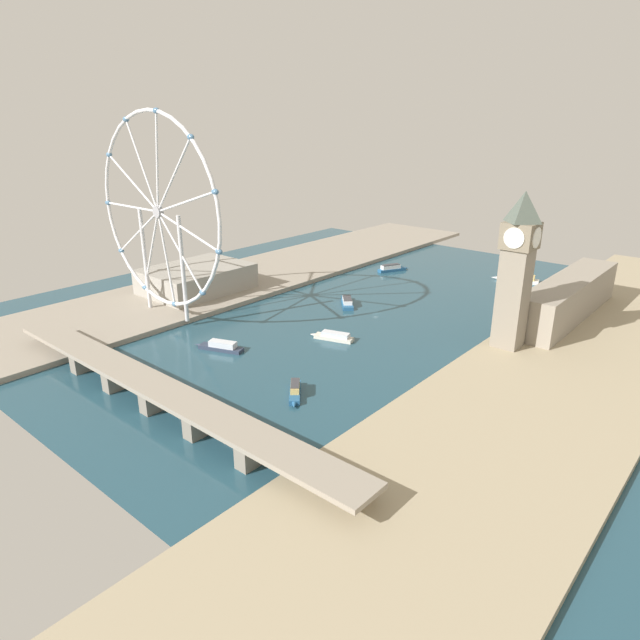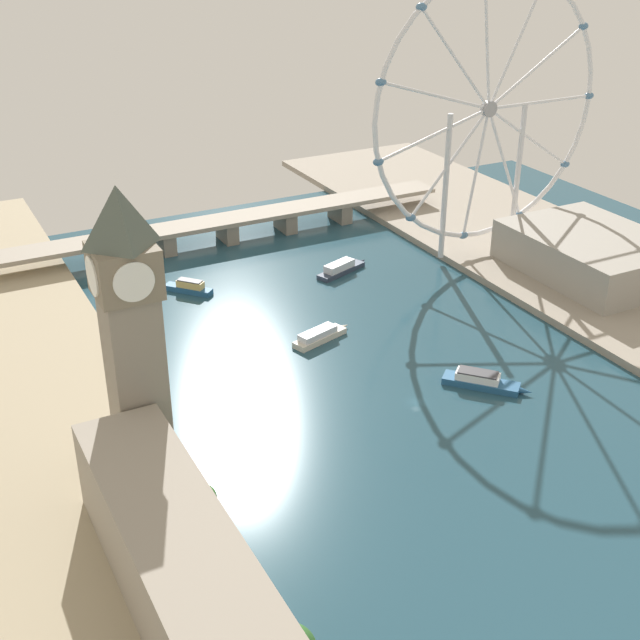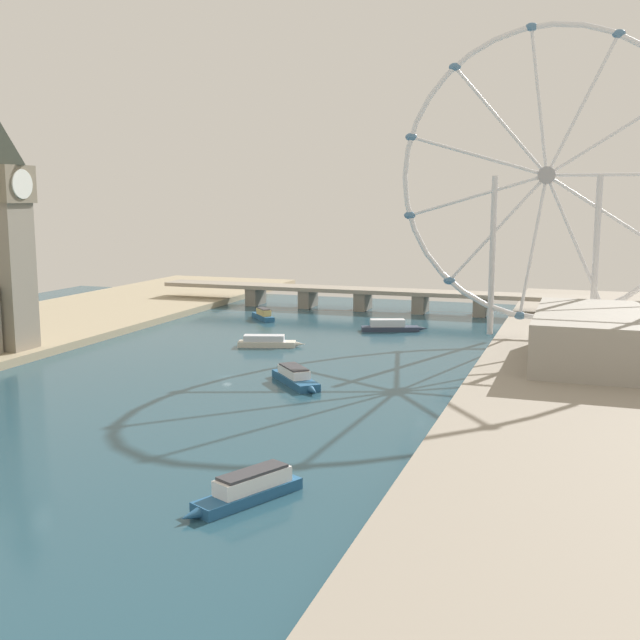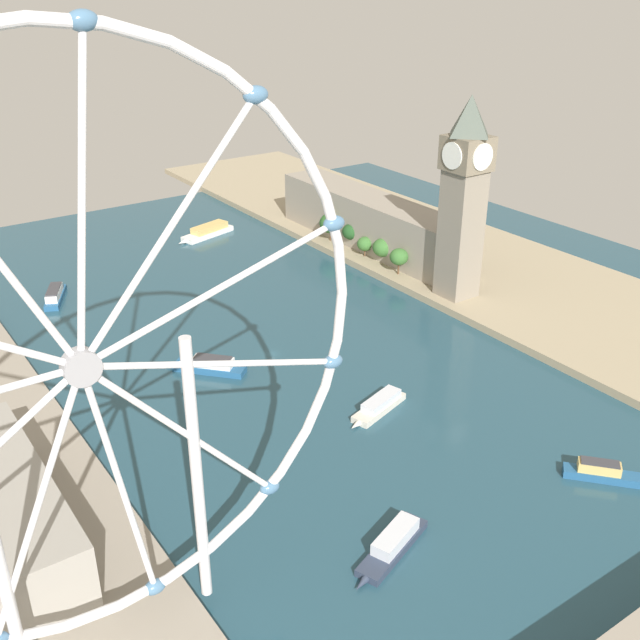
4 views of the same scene
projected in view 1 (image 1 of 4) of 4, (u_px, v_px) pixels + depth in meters
The scene contains 15 objects.
ground_plane at pixel (376, 313), 349.71m from camera, with size 410.68×410.68×0.00m, color #234756.
riverbank_left at pixel (573, 363), 275.70m from camera, with size 90.00×520.00×3.00m, color tan.
riverbank_right at pixel (247, 278), 422.69m from camera, with size 90.00×520.00×3.00m, color gray.
clock_tower at pixel (516, 268), 278.18m from camera, with size 16.71×16.71×80.87m.
parliament_block at pixel (568, 297), 331.77m from camera, with size 22.00×119.79×23.97m, color gray.
tree_row_embankment at pixel (545, 302), 336.42m from camera, with size 12.45×62.88×13.93m.
ferris_wheel at pixel (158, 213), 318.57m from camera, with size 114.00×3.20×119.15m.
riverside_hall at pixel (197, 278), 384.09m from camera, with size 51.83×68.85×16.85m, color gray.
river_bridge at pixel (157, 391), 232.60m from camera, with size 222.68×16.83×11.04m.
tour_boat_0 at pixel (392, 268), 445.19m from camera, with size 15.48×26.35×5.78m.
tour_boat_1 at pixel (221, 346), 293.78m from camera, with size 28.51×14.38×5.13m.
tour_boat_2 at pixel (347, 302), 365.12m from camera, with size 23.00×24.76×5.34m.
tour_boat_3 at pixel (334, 336), 307.49m from camera, with size 26.00×12.17×4.53m.
tour_boat_4 at pixel (518, 279), 416.39m from camera, with size 34.75×16.15×5.66m.
tour_boat_5 at pixel (295, 391), 245.79m from camera, with size 18.35×20.30×5.56m.
Camera 1 is at (-187.64, 273.37, 116.77)m, focal length 30.88 mm.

